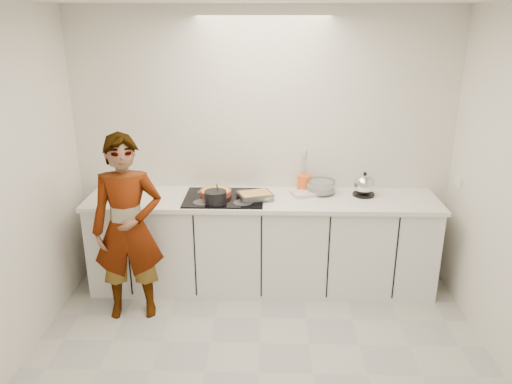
{
  "coord_description": "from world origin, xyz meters",
  "views": [
    {
      "loc": [
        0.07,
        -3.03,
        2.49
      ],
      "look_at": [
        -0.05,
        1.05,
        1.05
      ],
      "focal_mm": 35.0,
      "sensor_mm": 36.0,
      "label": 1
    }
  ],
  "objects_px": {
    "baking_dish": "(255,195)",
    "kettle": "(364,186)",
    "hob": "(224,198)",
    "saucepan": "(216,197)",
    "tart_dish": "(216,192)",
    "mixing_bowl": "(321,187)",
    "cook": "(128,229)",
    "utensil_crock": "(304,183)"
  },
  "relations": [
    {
      "from": "baking_dish",
      "to": "cook",
      "type": "height_order",
      "value": "cook"
    },
    {
      "from": "mixing_bowl",
      "to": "utensil_crock",
      "type": "relative_size",
      "value": 2.14
    },
    {
      "from": "tart_dish",
      "to": "utensil_crock",
      "type": "xyz_separation_m",
      "value": [
        0.83,
        0.17,
        0.04
      ]
    },
    {
      "from": "hob",
      "to": "mixing_bowl",
      "type": "distance_m",
      "value": 0.92
    },
    {
      "from": "baking_dish",
      "to": "saucepan",
      "type": "bearing_deg",
      "value": -161.45
    },
    {
      "from": "tart_dish",
      "to": "mixing_bowl",
      "type": "distance_m",
      "value": 0.99
    },
    {
      "from": "baking_dish",
      "to": "kettle",
      "type": "height_order",
      "value": "kettle"
    },
    {
      "from": "kettle",
      "to": "saucepan",
      "type": "bearing_deg",
      "value": -168.82
    },
    {
      "from": "tart_dish",
      "to": "cook",
      "type": "bearing_deg",
      "value": -141.86
    },
    {
      "from": "saucepan",
      "to": "kettle",
      "type": "distance_m",
      "value": 1.38
    },
    {
      "from": "baking_dish",
      "to": "kettle",
      "type": "relative_size",
      "value": 1.51
    },
    {
      "from": "baking_dish",
      "to": "utensil_crock",
      "type": "bearing_deg",
      "value": 29.38
    },
    {
      "from": "saucepan",
      "to": "kettle",
      "type": "xyz_separation_m",
      "value": [
        1.36,
        0.27,
        0.03
      ]
    },
    {
      "from": "saucepan",
      "to": "kettle",
      "type": "relative_size",
      "value": 1.13
    },
    {
      "from": "hob",
      "to": "baking_dish",
      "type": "bearing_deg",
      "value": -6.91
    },
    {
      "from": "mixing_bowl",
      "to": "kettle",
      "type": "xyz_separation_m",
      "value": [
        0.4,
        -0.06,
        0.04
      ]
    },
    {
      "from": "mixing_bowl",
      "to": "kettle",
      "type": "bearing_deg",
      "value": -8.04
    },
    {
      "from": "kettle",
      "to": "baking_dish",
      "type": "bearing_deg",
      "value": -171.46
    },
    {
      "from": "tart_dish",
      "to": "saucepan",
      "type": "height_order",
      "value": "saucepan"
    },
    {
      "from": "baking_dish",
      "to": "mixing_bowl",
      "type": "relative_size",
      "value": 1.02
    },
    {
      "from": "kettle",
      "to": "cook",
      "type": "relative_size",
      "value": 0.14
    },
    {
      "from": "baking_dish",
      "to": "mixing_bowl",
      "type": "height_order",
      "value": "mixing_bowl"
    },
    {
      "from": "cook",
      "to": "baking_dish",
      "type": "bearing_deg",
      "value": 14.7
    },
    {
      "from": "kettle",
      "to": "utensil_crock",
      "type": "relative_size",
      "value": 1.44
    },
    {
      "from": "cook",
      "to": "hob",
      "type": "bearing_deg",
      "value": 23.85
    },
    {
      "from": "tart_dish",
      "to": "saucepan",
      "type": "xyz_separation_m",
      "value": [
        0.02,
        -0.21,
        0.03
      ]
    },
    {
      "from": "baking_dish",
      "to": "utensil_crock",
      "type": "relative_size",
      "value": 2.19
    },
    {
      "from": "cook",
      "to": "kettle",
      "type": "bearing_deg",
      "value": 7.86
    },
    {
      "from": "mixing_bowl",
      "to": "utensil_crock",
      "type": "bearing_deg",
      "value": 161.93
    },
    {
      "from": "tart_dish",
      "to": "mixing_bowl",
      "type": "relative_size",
      "value": 0.96
    },
    {
      "from": "kettle",
      "to": "hob",
      "type": "bearing_deg",
      "value": -174.85
    },
    {
      "from": "cook",
      "to": "mixing_bowl",
      "type": "bearing_deg",
      "value": 13.12
    },
    {
      "from": "hob",
      "to": "saucepan",
      "type": "bearing_deg",
      "value": -112.02
    },
    {
      "from": "saucepan",
      "to": "kettle",
      "type": "bearing_deg",
      "value": 11.18
    },
    {
      "from": "mixing_bowl",
      "to": "utensil_crock",
      "type": "height_order",
      "value": "utensil_crock"
    },
    {
      "from": "baking_dish",
      "to": "mixing_bowl",
      "type": "bearing_deg",
      "value": 18.68
    },
    {
      "from": "tart_dish",
      "to": "cook",
      "type": "height_order",
      "value": "cook"
    },
    {
      "from": "tart_dish",
      "to": "baking_dish",
      "type": "distance_m",
      "value": 0.38
    },
    {
      "from": "saucepan",
      "to": "mixing_bowl",
      "type": "relative_size",
      "value": 0.77
    },
    {
      "from": "kettle",
      "to": "cook",
      "type": "bearing_deg",
      "value": -163.78
    },
    {
      "from": "kettle",
      "to": "utensil_crock",
      "type": "height_order",
      "value": "kettle"
    },
    {
      "from": "saucepan",
      "to": "mixing_bowl",
      "type": "xyz_separation_m",
      "value": [
        0.96,
        0.32,
        -0.01
      ]
    }
  ]
}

